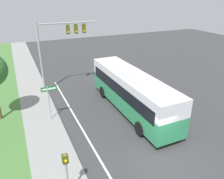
% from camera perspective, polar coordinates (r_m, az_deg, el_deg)
% --- Properties ---
extents(ground_plane, '(80.00, 80.00, 0.00)m').
position_cam_1_polar(ground_plane, '(14.92, 11.85, -16.03)').
color(ground_plane, '#38383A').
extents(lane_divider_near, '(0.14, 30.00, 0.01)m').
position_cam_1_polar(lane_divider_near, '(13.52, -1.48, -20.45)').
color(lane_divider_near, silver).
rests_on(lane_divider_near, ground_plane).
extents(bus, '(2.65, 11.23, 3.59)m').
position_cam_1_polar(bus, '(18.44, 5.08, -0.08)').
color(bus, '#2D8956').
rests_on(bus, ground_plane).
extents(signal_gantry, '(6.06, 0.41, 7.04)m').
position_cam_1_polar(signal_gantry, '(22.53, -13.53, 12.26)').
color(signal_gantry, '#939399').
rests_on(signal_gantry, ground_plane).
extents(pedestrian_signal, '(0.28, 0.34, 2.71)m').
position_cam_1_polar(pedestrian_signal, '(11.13, -11.86, -19.71)').
color(pedestrian_signal, '#939399').
rests_on(pedestrian_signal, ground_plane).
extents(street_sign, '(1.20, 0.08, 2.99)m').
position_cam_1_polar(street_sign, '(17.62, -16.11, -1.97)').
color(street_sign, '#939399').
rests_on(street_sign, ground_plane).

